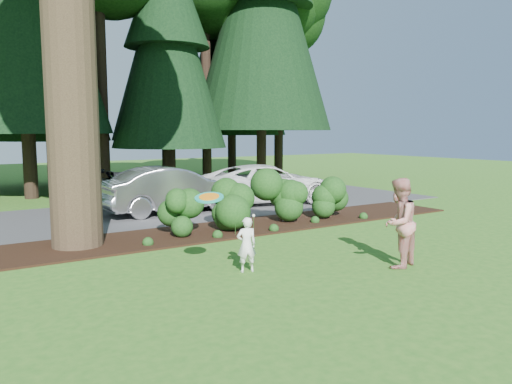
{
  "coord_description": "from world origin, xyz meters",
  "views": [
    {
      "loc": [
        -7.54,
        -9.3,
        2.89
      ],
      "look_at": [
        -0.41,
        1.64,
        1.3
      ],
      "focal_mm": 35.0,
      "sensor_mm": 36.0,
      "label": 1
    }
  ],
  "objects_px": {
    "car_silver_wagon": "(172,190)",
    "adult": "(399,223)",
    "car_dark_suv": "(167,184)",
    "child": "(247,245)",
    "frisbee": "(209,197)",
    "car_white_suv": "(267,184)"
  },
  "relations": [
    {
      "from": "car_silver_wagon",
      "to": "adult",
      "type": "xyz_separation_m",
      "value": [
        1.17,
        -9.21,
        0.11
      ]
    },
    {
      "from": "car_dark_suv",
      "to": "child",
      "type": "xyz_separation_m",
      "value": [
        -2.53,
        -10.06,
        -0.2
      ]
    },
    {
      "from": "car_dark_suv",
      "to": "car_silver_wagon",
      "type": "bearing_deg",
      "value": 156.42
    },
    {
      "from": "frisbee",
      "to": "adult",
      "type": "bearing_deg",
      "value": -18.96
    },
    {
      "from": "car_silver_wagon",
      "to": "frisbee",
      "type": "distance_m",
      "value": 8.37
    },
    {
      "from": "car_silver_wagon",
      "to": "car_dark_suv",
      "type": "height_order",
      "value": "car_silver_wagon"
    },
    {
      "from": "car_silver_wagon",
      "to": "child",
      "type": "xyz_separation_m",
      "value": [
        -1.75,
        -7.77,
        -0.27
      ]
    },
    {
      "from": "car_white_suv",
      "to": "frisbee",
      "type": "bearing_deg",
      "value": 150.89
    },
    {
      "from": "car_silver_wagon",
      "to": "frisbee",
      "type": "xyz_separation_m",
      "value": [
        -2.67,
        -7.89,
        0.79
      ]
    },
    {
      "from": "car_dark_suv",
      "to": "car_white_suv",
      "type": "bearing_deg",
      "value": -127.1
    },
    {
      "from": "child",
      "to": "frisbee",
      "type": "distance_m",
      "value": 1.41
    },
    {
      "from": "car_silver_wagon",
      "to": "child",
      "type": "relative_size",
      "value": 4.3
    },
    {
      "from": "child",
      "to": "frisbee",
      "type": "xyz_separation_m",
      "value": [
        -0.92,
        -0.13,
        1.06
      ]
    },
    {
      "from": "car_white_suv",
      "to": "car_silver_wagon",
      "type": "bearing_deg",
      "value": 103.33
    },
    {
      "from": "car_dark_suv",
      "to": "frisbee",
      "type": "bearing_deg",
      "value": 156.5
    },
    {
      "from": "car_white_suv",
      "to": "frisbee",
      "type": "relative_size",
      "value": 9.74
    },
    {
      "from": "adult",
      "to": "frisbee",
      "type": "distance_m",
      "value": 4.11
    },
    {
      "from": "car_white_suv",
      "to": "adult",
      "type": "bearing_deg",
      "value": 173.5
    },
    {
      "from": "adult",
      "to": "frisbee",
      "type": "height_order",
      "value": "adult"
    },
    {
      "from": "car_dark_suv",
      "to": "adult",
      "type": "relative_size",
      "value": 2.68
    },
    {
      "from": "car_silver_wagon",
      "to": "adult",
      "type": "height_order",
      "value": "adult"
    },
    {
      "from": "child",
      "to": "adult",
      "type": "height_order",
      "value": "adult"
    }
  ]
}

